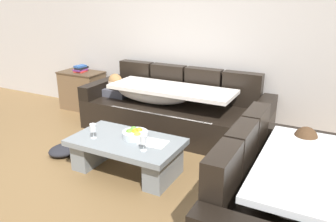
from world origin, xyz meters
name	(u,v)px	position (x,y,z in m)	size (l,w,h in m)	color
ground_plane	(92,184)	(0.00, 0.00, 0.00)	(14.00, 14.00, 0.00)	brown
back_wall	(182,31)	(0.00, 2.15, 1.35)	(9.00, 0.10, 2.70)	beige
couch_along_wall	(172,110)	(0.09, 1.63, 0.33)	(2.59, 0.92, 0.88)	black
couch_near_window	(283,199)	(1.84, 0.11, 0.33)	(0.92, 1.78, 0.88)	black
coffee_table	(126,151)	(0.16, 0.40, 0.24)	(1.20, 0.68, 0.38)	gray
fruit_bowl	(135,134)	(0.22, 0.50, 0.42)	(0.28, 0.28, 0.10)	silver
wine_glass_near_left	(93,128)	(-0.17, 0.27, 0.50)	(0.07, 0.07, 0.17)	silver
wine_glass_near_right	(143,140)	(0.47, 0.26, 0.50)	(0.07, 0.07, 0.17)	silver
open_magazine	(154,143)	(0.47, 0.46, 0.39)	(0.28, 0.21, 0.01)	white
side_cabinet	(83,90)	(-1.71, 1.85, 0.32)	(0.72, 0.44, 0.64)	brown
book_stack_on_cabinet	(81,69)	(-1.70, 1.85, 0.69)	(0.18, 0.23, 0.11)	red
crumpled_garment	(65,150)	(-0.74, 0.39, 0.06)	(0.40, 0.32, 0.12)	#232328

